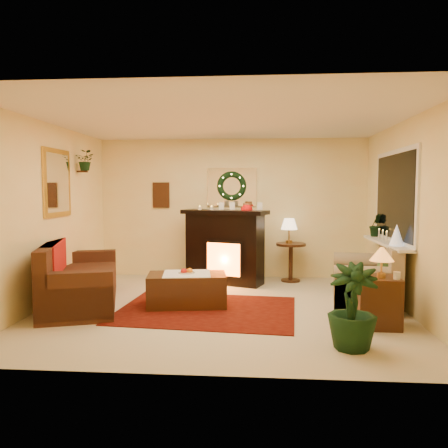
# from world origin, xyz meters

# --- Properties ---
(floor) EXTENTS (5.00, 5.00, 0.00)m
(floor) POSITION_xyz_m (0.00, 0.00, 0.00)
(floor) COLOR beige
(floor) RESTS_ON ground
(ceiling) EXTENTS (5.00, 5.00, 0.00)m
(ceiling) POSITION_xyz_m (0.00, 0.00, 2.60)
(ceiling) COLOR white
(ceiling) RESTS_ON ground
(wall_back) EXTENTS (5.00, 5.00, 0.00)m
(wall_back) POSITION_xyz_m (0.00, 2.25, 1.30)
(wall_back) COLOR #EFD88C
(wall_back) RESTS_ON ground
(wall_front) EXTENTS (5.00, 5.00, 0.00)m
(wall_front) POSITION_xyz_m (0.00, -2.25, 1.30)
(wall_front) COLOR #EFD88C
(wall_front) RESTS_ON ground
(wall_left) EXTENTS (4.50, 4.50, 0.00)m
(wall_left) POSITION_xyz_m (-2.50, 0.00, 1.30)
(wall_left) COLOR #EFD88C
(wall_left) RESTS_ON ground
(wall_right) EXTENTS (4.50, 4.50, 0.00)m
(wall_right) POSITION_xyz_m (2.50, 0.00, 1.30)
(wall_right) COLOR #EFD88C
(wall_right) RESTS_ON ground
(area_rug) EXTENTS (2.52, 1.98, 0.01)m
(area_rug) POSITION_xyz_m (-0.20, -0.15, 0.01)
(area_rug) COLOR #420F08
(area_rug) RESTS_ON floor
(sofa) EXTENTS (1.52, 2.30, 0.91)m
(sofa) POSITION_xyz_m (-2.04, 0.05, 0.43)
(sofa) COLOR #503128
(sofa) RESTS_ON floor
(red_throw) EXTENTS (0.76, 1.23, 0.02)m
(red_throw) POSITION_xyz_m (-2.09, 0.17, 0.46)
(red_throw) COLOR red
(red_throw) RESTS_ON sofa
(fireplace) EXTENTS (1.40, 0.86, 1.23)m
(fireplace) POSITION_xyz_m (-0.09, 1.62, 0.55)
(fireplace) COLOR black
(fireplace) RESTS_ON floor
(poinsettia) EXTENTS (0.20, 0.20, 0.20)m
(poinsettia) POSITION_xyz_m (0.30, 1.58, 1.30)
(poinsettia) COLOR red
(poinsettia) RESTS_ON fireplace
(mantel_candle_a) EXTENTS (0.06, 0.06, 0.19)m
(mantel_candle_a) POSITION_xyz_m (-0.53, 1.63, 1.26)
(mantel_candle_a) COLOR #F6F4BF
(mantel_candle_a) RESTS_ON fireplace
(mantel_candle_b) EXTENTS (0.06, 0.06, 0.19)m
(mantel_candle_b) POSITION_xyz_m (-0.32, 1.63, 1.26)
(mantel_candle_b) COLOR white
(mantel_candle_b) RESTS_ON fireplace
(mantel_mirror) EXTENTS (0.92, 0.02, 0.72)m
(mantel_mirror) POSITION_xyz_m (0.00, 2.23, 1.70)
(mantel_mirror) COLOR white
(mantel_mirror) RESTS_ON wall_back
(wreath) EXTENTS (0.55, 0.11, 0.55)m
(wreath) POSITION_xyz_m (0.00, 2.19, 1.72)
(wreath) COLOR #194719
(wreath) RESTS_ON wall_back
(wall_art) EXTENTS (0.32, 0.03, 0.48)m
(wall_art) POSITION_xyz_m (-1.35, 2.23, 1.55)
(wall_art) COLOR #381E11
(wall_art) RESTS_ON wall_back
(gold_mirror) EXTENTS (0.03, 0.84, 1.00)m
(gold_mirror) POSITION_xyz_m (-2.48, 0.30, 1.75)
(gold_mirror) COLOR gold
(gold_mirror) RESTS_ON wall_left
(hanging_plant) EXTENTS (0.33, 0.28, 0.36)m
(hanging_plant) POSITION_xyz_m (-2.34, 1.05, 1.97)
(hanging_plant) COLOR #194719
(hanging_plant) RESTS_ON wall_left
(loveseat) EXTENTS (1.10, 1.62, 0.87)m
(loveseat) POSITION_xyz_m (2.06, 0.48, 0.42)
(loveseat) COLOR gray
(loveseat) RESTS_ON floor
(window_frame) EXTENTS (0.03, 1.86, 1.36)m
(window_frame) POSITION_xyz_m (2.48, 0.55, 1.55)
(window_frame) COLOR white
(window_frame) RESTS_ON wall_right
(window_glass) EXTENTS (0.02, 1.70, 1.22)m
(window_glass) POSITION_xyz_m (2.47, 0.55, 1.55)
(window_glass) COLOR black
(window_glass) RESTS_ON wall_right
(window_sill) EXTENTS (0.22, 1.86, 0.04)m
(window_sill) POSITION_xyz_m (2.38, 0.55, 0.87)
(window_sill) COLOR white
(window_sill) RESTS_ON wall_right
(mini_tree) EXTENTS (0.19, 0.19, 0.29)m
(mini_tree) POSITION_xyz_m (2.37, 0.07, 1.04)
(mini_tree) COLOR silver
(mini_tree) RESTS_ON window_sill
(sill_plant) EXTENTS (0.27, 0.22, 0.49)m
(sill_plant) POSITION_xyz_m (2.41, 1.25, 1.08)
(sill_plant) COLOR #183D13
(sill_plant) RESTS_ON window_sill
(side_table_round) EXTENTS (0.57, 0.57, 0.69)m
(side_table_round) POSITION_xyz_m (1.09, 1.87, 0.33)
(side_table_round) COLOR #522D15
(side_table_round) RESTS_ON floor
(lamp_cream) EXTENTS (0.30, 0.30, 0.45)m
(lamp_cream) POSITION_xyz_m (1.06, 1.90, 0.88)
(lamp_cream) COLOR beige
(lamp_cream) RESTS_ON side_table_round
(end_table_square) EXTENTS (0.50, 0.50, 0.60)m
(end_table_square) POSITION_xyz_m (1.93, -0.68, 0.27)
(end_table_square) COLOR black
(end_table_square) RESTS_ON floor
(lamp_tiffany) EXTENTS (0.28, 0.28, 0.41)m
(lamp_tiffany) POSITION_xyz_m (1.97, -0.71, 0.74)
(lamp_tiffany) COLOR #FF833F
(lamp_tiffany) RESTS_ON end_table_square
(coffee_table) EXTENTS (1.17, 0.75, 0.46)m
(coffee_table) POSITION_xyz_m (-0.50, 0.05, 0.21)
(coffee_table) COLOR #3E291A
(coffee_table) RESTS_ON floor
(fruit_bowl) EXTENTS (0.24, 0.24, 0.05)m
(fruit_bowl) POSITION_xyz_m (-0.51, 0.08, 0.45)
(fruit_bowl) COLOR beige
(fruit_bowl) RESTS_ON coffee_table
(floor_palm) EXTENTS (1.63, 1.63, 2.67)m
(floor_palm) POSITION_xyz_m (1.47, -1.48, 0.45)
(floor_palm) COLOR #103512
(floor_palm) RESTS_ON floor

